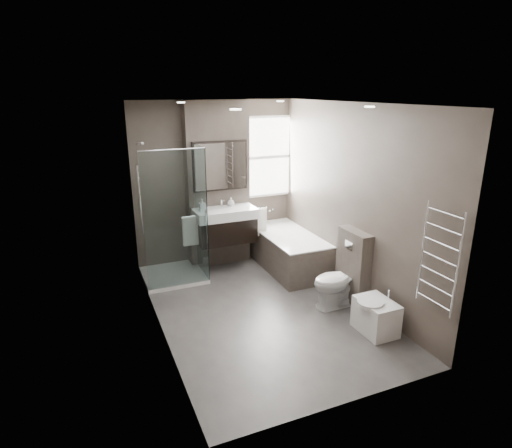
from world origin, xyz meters
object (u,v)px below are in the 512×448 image
toilet (339,281)px  bidet (375,316)px  vanity (225,225)px  bathtub (288,249)px

toilet → bidet: bearing=1.5°
vanity → toilet: size_ratio=1.32×
vanity → toilet: bearing=-60.5°
vanity → bidet: bearing=-67.4°
vanity → bidet: size_ratio=1.83×
vanity → toilet: vanity is taller
bidet → toilet: bearing=93.5°
toilet → bidet: toilet is taller
vanity → toilet: (0.97, -1.71, -0.38)m
bathtub → vanity: bearing=160.6°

